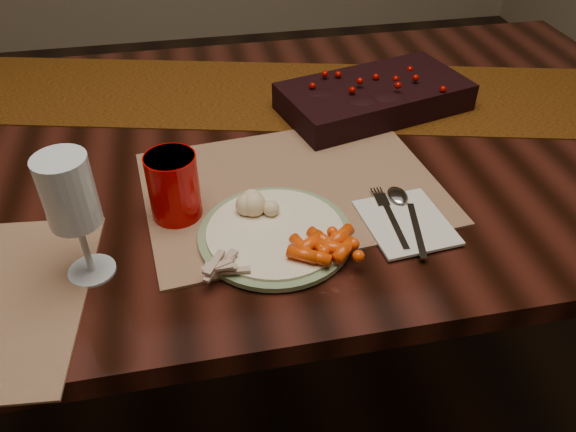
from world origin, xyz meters
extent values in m
plane|color=black|center=(0.00, 0.00, 0.00)|extent=(5.00, 5.00, 0.00)
cube|color=black|center=(0.00, 0.00, 0.38)|extent=(1.80, 1.00, 0.75)
cube|color=black|center=(0.05, 0.19, 0.75)|extent=(1.64, 0.71, 0.00)
cube|color=olive|center=(0.02, -0.16, 0.75)|extent=(0.54, 0.42, 0.00)
cylinder|color=#F2E2C1|center=(-0.03, -0.29, 0.76)|extent=(0.27, 0.27, 0.01)
cube|color=silver|center=(0.18, -0.30, 0.76)|extent=(0.14, 0.16, 0.01)
cylinder|color=#AE0301|center=(-0.18, -0.20, 0.81)|extent=(0.09, 0.09, 0.11)
camera|label=1|loc=(-0.14, -0.94, 1.33)|focal=35.00mm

